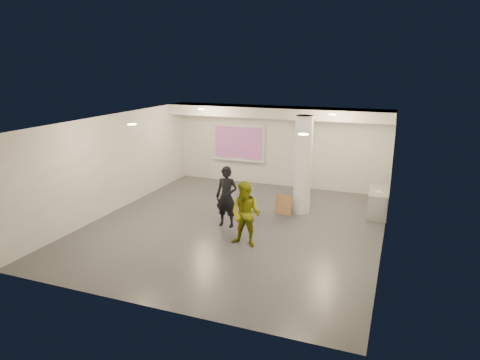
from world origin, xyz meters
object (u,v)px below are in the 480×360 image
at_px(projection_screen, 239,143).
at_px(credenza, 378,203).
at_px(woman, 227,197).
at_px(man, 246,214).
at_px(column, 303,165).

height_order(projection_screen, credenza, projection_screen).
xyz_separation_m(woman, man, (0.97, -1.07, -0.03)).
relative_size(column, man, 1.80).
relative_size(column, woman, 1.74).
bearing_deg(credenza, woman, -150.08).
bearing_deg(credenza, man, -132.16).
bearing_deg(man, column, 80.13).
relative_size(credenza, woman, 0.77).
bearing_deg(woman, column, 47.95).
relative_size(woman, man, 1.04).
distance_m(column, credenza, 2.55).
bearing_deg(credenza, column, -167.27).
bearing_deg(projection_screen, column, -40.56).
distance_m(projection_screen, woman, 4.79).
bearing_deg(man, credenza, 54.45).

